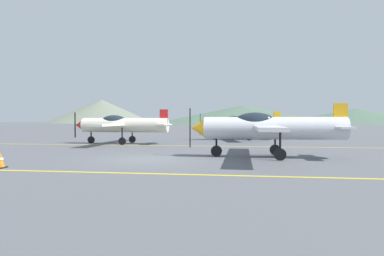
{
  "coord_description": "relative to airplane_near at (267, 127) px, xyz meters",
  "views": [
    {
      "loc": [
        4.03,
        -14.4,
        1.83
      ],
      "look_at": [
        0.73,
        10.0,
        1.2
      ],
      "focal_mm": 29.78,
      "sensor_mm": 36.0,
      "label": 1
    }
  ],
  "objects": [
    {
      "name": "apron_line_near",
      "position": [
        -5.58,
        -5.33,
        -1.47
      ],
      "size": [
        80.0,
        0.16,
        0.01
      ],
      "primitive_type": "cube",
      "color": "yellow",
      "rests_on": "ground_plane"
    },
    {
      "name": "apron_line_far",
      "position": [
        -5.58,
        6.22,
        -1.47
      ],
      "size": [
        80.0,
        0.16,
        0.01
      ],
      "primitive_type": "cube",
      "color": "yellow",
      "rests_on": "ground_plane"
    },
    {
      "name": "airplane_mid",
      "position": [
        -10.18,
        7.59,
        0.0
      ],
      "size": [
        7.54,
        8.7,
        2.61
      ],
      "color": "silver",
      "rests_on": "ground_plane"
    },
    {
      "name": "hill_centerleft",
      "position": [
        2.07,
        133.84,
        2.76
      ],
      "size": [
        84.19,
        84.19,
        8.46
      ],
      "primitive_type": "cone",
      "color": "#4C6651",
      "rests_on": "ground_plane"
    },
    {
      "name": "airplane_near",
      "position": [
        0.0,
        0.0,
        0.0
      ],
      "size": [
        7.54,
        8.7,
        2.61
      ],
      "color": "silver",
      "rests_on": "ground_plane"
    },
    {
      "name": "hill_left",
      "position": [
        -75.97,
        154.79,
        5.13
      ],
      "size": [
        59.09,
        59.09,
        13.19
      ],
      "primitive_type": "cone",
      "color": "slate",
      "rests_on": "ground_plane"
    },
    {
      "name": "hill_centerright",
      "position": [
        58.97,
        153.64,
        2.25
      ],
      "size": [
        79.04,
        79.04,
        7.44
      ],
      "primitive_type": "cone",
      "color": "#4C6651",
      "rests_on": "ground_plane"
    },
    {
      "name": "traffic_cone_side",
      "position": [
        -10.4,
        -4.8,
        -1.18
      ],
      "size": [
        0.36,
        0.36,
        0.59
      ],
      "color": "black",
      "rests_on": "ground_plane"
    },
    {
      "name": "ground_plane",
      "position": [
        -5.58,
        -1.37,
        -1.47
      ],
      "size": [
        400.0,
        400.0,
        0.0
      ],
      "primitive_type": "plane",
      "color": "#54565B"
    },
    {
      "name": "airplane_far",
      "position": [
        -0.98,
        13.91,
        0.0
      ],
      "size": [
        7.64,
        8.72,
        2.61
      ],
      "color": "#33478C",
      "rests_on": "ground_plane"
    }
  ]
}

